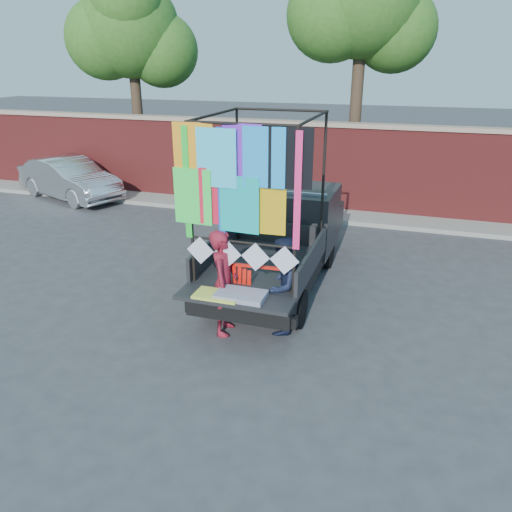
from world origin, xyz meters
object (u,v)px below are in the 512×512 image
(pickup_truck, at_px, (285,234))
(man, at_px, (282,286))
(woman, at_px, (224,283))
(sedan, at_px, (69,179))

(pickup_truck, distance_m, man, 2.46)
(pickup_truck, xyz_separation_m, woman, (-0.31, -2.70, 0.03))
(pickup_truck, xyz_separation_m, man, (0.59, -2.39, -0.04))
(pickup_truck, relative_size, sedan, 1.36)
(man, bearing_deg, woman, -59.82)
(woman, bearing_deg, man, -79.44)
(pickup_truck, height_order, sedan, pickup_truck)
(pickup_truck, relative_size, woman, 3.05)
(sedan, relative_size, woman, 2.24)
(pickup_truck, height_order, man, pickup_truck)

